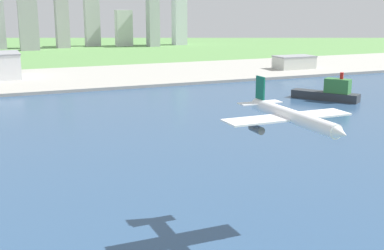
{
  "coord_description": "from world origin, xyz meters",
  "views": [
    {
      "loc": [
        -69.14,
        33.56,
        65.84
      ],
      "look_at": [
        2.59,
        208.22,
        20.73
      ],
      "focal_mm": 47.76,
      "sensor_mm": 36.0,
      "label": 1
    }
  ],
  "objects": [
    {
      "name": "industrial_pier",
      "position": [
        0.0,
        490.0,
        1.25
      ],
      "size": [
        840.0,
        140.0,
        2.5
      ],
      "primitive_type": "cube",
      "color": "#A09E95",
      "rests_on": "ground"
    },
    {
      "name": "ground_plane",
      "position": [
        0.0,
        300.0,
        0.0
      ],
      "size": [
        2400.0,
        2400.0,
        0.0
      ],
      "primitive_type": "plane",
      "color": "#598B4A"
    },
    {
      "name": "distant_skyline",
      "position": [
        5.66,
        818.95,
        47.96
      ],
      "size": [
        427.9,
        77.42,
        123.62
      ],
      "color": "silver",
      "rests_on": "ground"
    },
    {
      "name": "container_barge",
      "position": [
        151.83,
        320.51,
        5.71
      ],
      "size": [
        34.49,
        44.12,
        19.97
      ],
      "color": "#2D3338",
      "rests_on": "water_bay"
    },
    {
      "name": "water_bay",
      "position": [
        0.0,
        240.0,
        0.07
      ],
      "size": [
        840.0,
        360.0,
        0.15
      ],
      "primitive_type": "cube",
      "color": "#2D4C70",
      "rests_on": "ground"
    },
    {
      "name": "airplane_landing",
      "position": [
        8.54,
        150.05,
        35.32
      ],
      "size": [
        38.12,
        42.28,
        12.69
      ],
      "color": "white"
    },
    {
      "name": "warehouse_annex",
      "position": [
        217.96,
        464.92,
        8.88
      ],
      "size": [
        38.68,
        23.12,
        12.72
      ],
      "color": "silver",
      "rests_on": "industrial_pier"
    }
  ]
}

